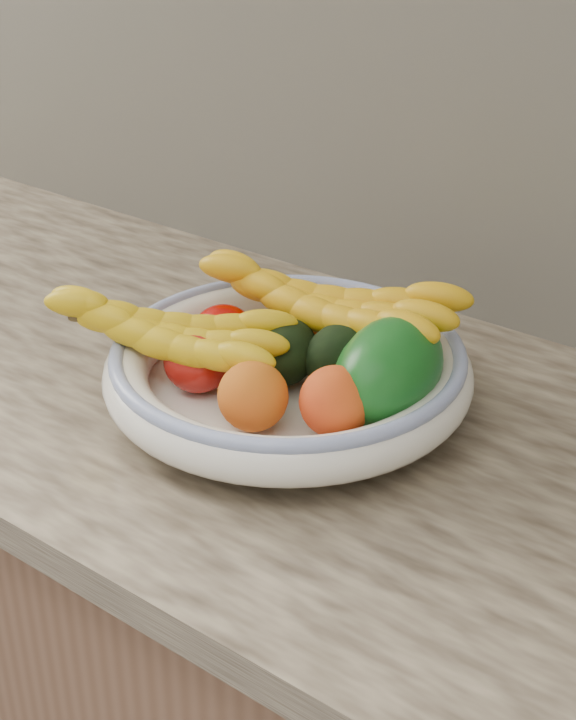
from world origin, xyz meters
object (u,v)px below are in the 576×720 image
at_px(green_mango, 389,371).
at_px(banana_bunch_front, 166,338).
at_px(banana_bunch_back, 323,311).
at_px(fruit_bowl, 288,369).

relative_size(green_mango, banana_bunch_front, 0.54).
bearing_deg(banana_bunch_front, banana_bunch_back, 32.27).
height_order(fruit_bowl, green_mango, green_mango).
bearing_deg(banana_bunch_back, fruit_bowl, -92.88).
relative_size(fruit_bowl, banana_bunch_front, 1.39).
xyz_separation_m(banana_bunch_back, banana_bunch_front, (-0.10, -0.14, -0.01)).
distance_m(fruit_bowl, banana_bunch_front, 0.13).
xyz_separation_m(fruit_bowl, banana_bunch_front, (-0.11, -0.07, 0.03)).
height_order(fruit_bowl, banana_bunch_back, banana_bunch_back).
bearing_deg(fruit_bowl, banana_bunch_back, 94.36).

